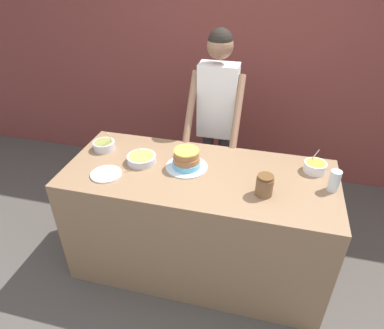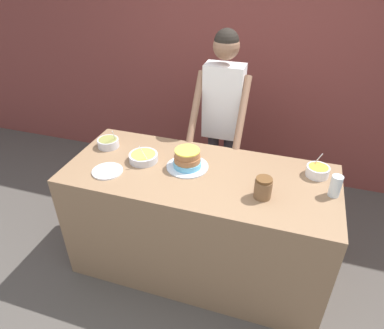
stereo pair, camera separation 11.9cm
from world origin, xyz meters
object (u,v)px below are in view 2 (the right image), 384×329
Objects in this scene: stoneware_jar at (263,188)px; cake at (187,160)px; person_baker at (223,108)px; ceramic_plate at (107,171)px; frosting_bowl_yellow at (143,157)px; frosting_bowl_orange at (318,171)px; frosting_bowl_olive at (108,142)px; drinking_glass at (336,186)px.

cake is at bearing 162.10° from stoneware_jar.
person_baker is 1.11m from ceramic_plate.
frosting_bowl_yellow reaches higher than ceramic_plate.
ceramic_plate is (-0.18, -0.21, -0.03)m from frosting_bowl_yellow.
stoneware_jar is at bearing -132.73° from frosting_bowl_orange.
ceramic_plate is at bearing -130.48° from frosting_bowl_yellow.
person_baker is 1.00m from stoneware_jar.
frosting_bowl_olive reaches higher than stoneware_jar.
frosting_bowl_olive is (-0.76, -0.60, -0.14)m from person_baker.
frosting_bowl_yellow is 0.90m from stoneware_jar.
frosting_bowl_yellow is at bearing -16.97° from frosting_bowl_olive.
frosting_bowl_olive is at bearing 167.68° from stoneware_jar.
stoneware_jar is (-0.32, -0.35, 0.03)m from frosting_bowl_orange.
frosting_bowl_olive is 1.13× the size of drinking_glass.
cake is 0.98m from drinking_glass.
drinking_glass is at bearing 7.69° from ceramic_plate.
frosting_bowl_orange is at bearing 11.10° from cake.
person_baker reaches higher than ceramic_plate.
stoneware_jar is at bearing -10.44° from frosting_bowl_yellow.
frosting_bowl_orange is at bearing -33.37° from person_baker.
frosting_bowl_orange is 0.72× the size of ceramic_plate.
cake is 1.94× the size of frosting_bowl_orange.
frosting_bowl_olive is at bearing 117.89° from ceramic_plate.
frosting_bowl_yellow is at bearing 179.59° from drinking_glass.
frosting_bowl_yellow is (0.35, -0.11, -0.00)m from frosting_bowl_olive.
drinking_glass is 1.02× the size of stoneware_jar.
frosting_bowl_olive is (-0.68, 0.09, -0.03)m from cake.
frosting_bowl_orange is (1.56, 0.08, 0.00)m from frosting_bowl_olive.
person_baker reaches higher than frosting_bowl_olive.
frosting_bowl_yellow is at bearing -171.18° from frosting_bowl_orange.
frosting_bowl_yellow reaches higher than frosting_bowl_olive.
person_baker is 0.96m from frosting_bowl_orange.
person_baker is 12.20× the size of stoneware_jar.
person_baker is 11.95× the size of drinking_glass.
cake is at bearing -96.89° from person_baker.
frosting_bowl_orange is at bearing 3.00° from frosting_bowl_olive.
person_baker reaches higher than drinking_glass.
person_baker reaches higher than cake.
person_baker is 10.53× the size of frosting_bowl_olive.
drinking_glass is at bearing -3.98° from frosting_bowl_olive.
stoneware_jar reaches higher than ceramic_plate.
frosting_bowl_orange reaches higher than ceramic_plate.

